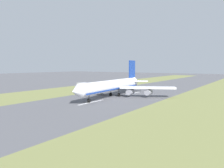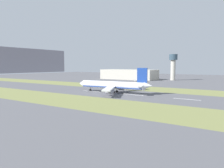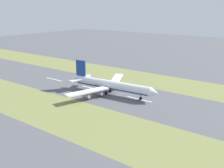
{
  "view_description": "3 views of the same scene",
  "coord_description": "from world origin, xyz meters",
  "views": [
    {
      "loc": [
        -63.61,
        91.99,
        16.8
      ],
      "look_at": [
        2.04,
        -5.21,
        7.0
      ],
      "focal_mm": 35.0,
      "sensor_mm": 36.0,
      "label": 1
    },
    {
      "loc": [
        -144.69,
        -102.81,
        22.22
      ],
      "look_at": [
        2.04,
        -5.21,
        7.0
      ],
      "focal_mm": 35.0,
      "sensor_mm": 36.0,
      "label": 2
    },
    {
      "loc": [
        135.75,
        94.1,
        55.73
      ],
      "look_at": [
        2.04,
        -5.21,
        7.0
      ],
      "focal_mm": 42.0,
      "sensor_mm": 36.0,
      "label": 3
    }
  ],
  "objects": [
    {
      "name": "ground_plane",
      "position": [
        0.0,
        0.0,
        0.0
      ],
      "size": [
        800.0,
        800.0,
        0.0
      ],
      "primitive_type": "plane",
      "color": "#56565B"
    },
    {
      "name": "grass_median_west",
      "position": [
        -45.0,
        0.0,
        0.0
      ],
      "size": [
        40.0,
        600.0,
        0.01
      ],
      "primitive_type": "cube",
      "color": "olive",
      "rests_on": "ground"
    },
    {
      "name": "grass_median_east",
      "position": [
        45.0,
        0.0,
        0.0
      ],
      "size": [
        40.0,
        600.0,
        0.01
      ],
      "primitive_type": "cube",
      "color": "olive",
      "rests_on": "ground"
    },
    {
      "name": "centreline_dash_near",
      "position": [
        0.0,
        -65.21,
        0.01
      ],
      "size": [
        1.2,
        18.0,
        0.01
      ],
      "primitive_type": "cube",
      "color": "silver",
      "rests_on": "ground"
    },
    {
      "name": "centreline_dash_mid",
      "position": [
        0.0,
        -25.21,
        0.01
      ],
      "size": [
        1.2,
        18.0,
        0.01
      ],
      "primitive_type": "cube",
      "color": "silver",
      "rests_on": "ground"
    },
    {
      "name": "centreline_dash_far",
      "position": [
        0.0,
        14.79,
        0.01
      ],
      "size": [
        1.2,
        18.0,
        0.01
      ],
      "primitive_type": "cube",
      "color": "silver",
      "rests_on": "ground"
    },
    {
      "name": "airplane_main_jet",
      "position": [
        2.19,
        -7.11,
        6.02
      ],
      "size": [
        63.94,
        67.22,
        20.2
      ],
      "color": "white",
      "rests_on": "ground"
    },
    {
      "name": "terminal_building",
      "position": [
        159.52,
        67.09,
        7.62
      ],
      "size": [
        36.0,
        87.31,
        15.23
      ],
      "primitive_type": "cube",
      "color": "#BCB7A8",
      "rests_on": "ground"
    },
    {
      "name": "control_tower",
      "position": [
        174.43,
        0.91,
        23.63
      ],
      "size": [
        12.0,
        12.0,
        38.32
      ],
      "color": "#BCB7A8",
      "rests_on": "ground"
    },
    {
      "name": "service_truck",
      "position": [
        114.59,
        32.89,
        1.67
      ],
      "size": [
        6.31,
        4.84,
        3.1
      ],
      "color": "#4C4C51",
      "rests_on": "ground"
    }
  ]
}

